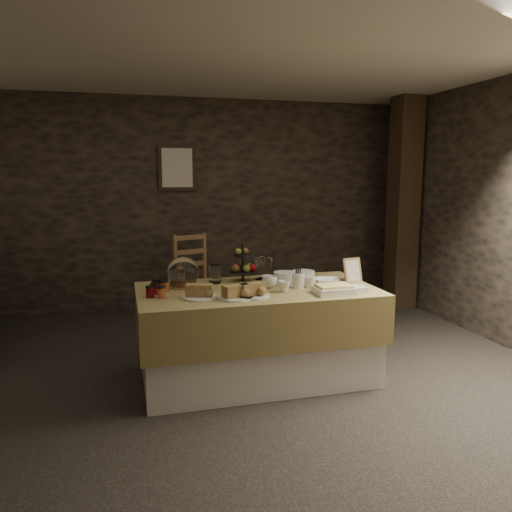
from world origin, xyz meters
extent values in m
cube|color=black|center=(0.00, 0.00, 0.00)|extent=(5.50, 5.00, 0.01)
cube|color=black|center=(0.00, 2.50, 1.30)|extent=(5.50, 0.02, 2.60)
cube|color=black|center=(0.00, -2.50, 1.30)|extent=(5.50, 0.02, 2.60)
cube|color=beige|center=(0.00, 0.00, 2.60)|extent=(5.50, 5.00, 0.01)
cube|color=silver|center=(0.21, 0.04, 0.36)|extent=(1.84, 0.95, 0.72)
cube|color=olive|center=(0.21, 0.04, 0.56)|extent=(1.91, 1.02, 0.39)
cube|color=olive|center=(0.00, 1.96, 0.24)|extent=(0.57, 0.56, 0.05)
cube|color=olive|center=(0.00, 2.15, 0.76)|extent=(0.42, 0.17, 0.43)
cube|color=black|center=(2.55, 1.75, 1.30)|extent=(0.30, 0.30, 2.60)
cube|color=#2F2416|center=(-0.15, 2.47, 1.75)|extent=(0.45, 0.03, 0.55)
cube|color=beige|center=(-0.15, 2.45, 1.75)|extent=(0.37, 0.01, 0.47)
cylinder|color=white|center=(0.48, 0.16, 0.81)|extent=(0.19, 0.19, 0.10)
cylinder|color=white|center=(0.68, 0.24, 0.80)|extent=(0.20, 0.20, 0.08)
cylinder|color=white|center=(0.54, -0.02, 0.82)|extent=(0.10, 0.10, 0.12)
imported|color=white|center=(0.32, 0.05, 0.80)|extent=(0.16, 0.16, 0.10)
imported|color=white|center=(0.38, -0.13, 0.80)|extent=(0.11, 0.11, 0.09)
cylinder|color=white|center=(0.31, 0.08, 0.80)|extent=(0.09, 0.09, 0.09)
cylinder|color=white|center=(0.64, -0.04, 0.80)|extent=(0.08, 0.08, 0.09)
imported|color=white|center=(0.82, 0.04, 0.78)|extent=(0.25, 0.25, 0.05)
cylinder|color=olive|center=(-0.36, 0.27, 0.76)|extent=(0.26, 0.26, 0.01)
cylinder|color=brown|center=(-0.36, 0.27, 0.80)|extent=(0.22, 0.22, 0.07)
sphere|color=white|center=(-0.36, 0.27, 0.88)|extent=(0.26, 0.26, 0.26)
cylinder|color=black|center=(0.17, 0.35, 0.92)|extent=(0.02, 0.02, 0.32)
cylinder|color=black|center=(0.17, 0.35, 0.84)|extent=(0.23, 0.23, 0.01)
cylinder|color=black|center=(0.17, 0.35, 0.98)|extent=(0.16, 0.16, 0.01)
sphere|color=olive|center=(0.22, 0.38, 0.88)|extent=(0.07, 0.07, 0.07)
sphere|color=#96060A|center=(0.12, 0.39, 0.88)|extent=(0.07, 0.07, 0.07)
sphere|color=olive|center=(0.19, 0.29, 0.88)|extent=(0.07, 0.07, 0.07)
sphere|color=brown|center=(0.10, 0.32, 0.88)|extent=(0.07, 0.07, 0.07)
sphere|color=#96060A|center=(0.24, 0.31, 0.88)|extent=(0.07, 0.07, 0.07)
cylinder|color=white|center=(-0.29, -0.15, 0.76)|extent=(0.26, 0.26, 0.01)
cube|color=olive|center=(-0.29, -0.15, 0.82)|extent=(0.22, 0.14, 0.09)
cylinder|color=white|center=(-0.03, -0.24, 0.76)|extent=(0.26, 0.26, 0.01)
cube|color=olive|center=(-0.03, -0.24, 0.82)|extent=(0.22, 0.16, 0.09)
cylinder|color=white|center=(0.10, -0.22, 0.76)|extent=(0.26, 0.26, 0.01)
cube|color=olive|center=(0.10, -0.22, 0.82)|extent=(0.22, 0.15, 0.09)
cylinder|color=#630814|center=(-0.60, 0.06, 0.79)|extent=(0.06, 0.06, 0.07)
cylinder|color=#B85E2B|center=(-0.56, -0.07, 0.79)|extent=(0.06, 0.06, 0.07)
cylinder|color=#630814|center=(-0.64, -0.04, 0.79)|extent=(0.06, 0.06, 0.07)
cylinder|color=#B85E2B|center=(-0.52, 0.13, 0.79)|extent=(0.06, 0.06, 0.07)
cylinder|color=#630814|center=(-0.58, 0.19, 0.79)|extent=(0.06, 0.06, 0.07)
cube|color=white|center=(0.74, -0.27, 0.78)|extent=(0.30, 0.22, 0.05)
cube|color=#F7DC7E|center=(0.74, -0.27, 0.82)|extent=(0.26, 0.18, 0.02)
cube|color=white|center=(0.93, -0.27, 0.78)|extent=(0.14, 0.14, 0.04)
cube|color=olive|center=(1.09, 0.12, 0.85)|extent=(0.18, 0.10, 0.22)
cylinder|color=white|center=(-0.08, 0.33, 0.84)|extent=(0.10, 0.10, 0.16)
cylinder|color=white|center=(-0.05, 0.43, 0.83)|extent=(0.09, 0.09, 0.14)
camera|label=1|loc=(-0.82, -3.76, 1.67)|focal=35.00mm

